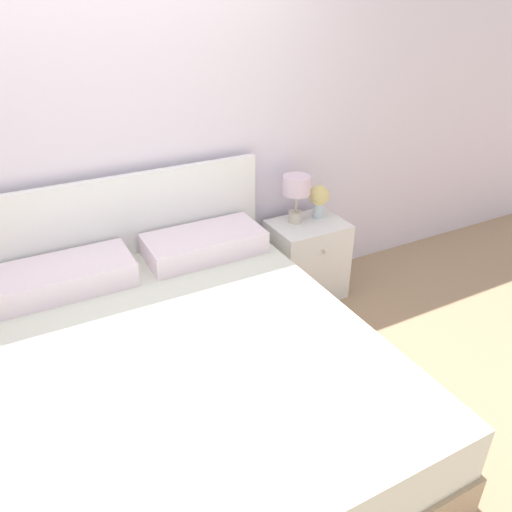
{
  "coord_description": "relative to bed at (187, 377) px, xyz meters",
  "views": [
    {
      "loc": [
        -0.58,
        -2.8,
        2.04
      ],
      "look_at": [
        0.6,
        -0.57,
        0.65
      ],
      "focal_mm": 35.0,
      "sensor_mm": 36.0,
      "label": 1
    }
  ],
  "objects": [
    {
      "name": "ground_plane",
      "position": [
        0.0,
        0.96,
        -0.3
      ],
      "size": [
        12.0,
        12.0,
        0.0
      ],
      "primitive_type": "plane",
      "color": "tan"
    },
    {
      "name": "wall_back",
      "position": [
        0.0,
        1.03,
        1.0
      ],
      "size": [
        8.0,
        0.06,
        2.6
      ],
      "color": "white",
      "rests_on": "ground_plane"
    },
    {
      "name": "bed",
      "position": [
        0.0,
        0.0,
        0.0
      ],
      "size": [
        1.74,
        2.07,
        1.06
      ],
      "color": "tan",
      "rests_on": "ground_plane"
    },
    {
      "name": "nightstand",
      "position": [
        1.2,
        0.75,
        -0.01
      ],
      "size": [
        0.51,
        0.41,
        0.58
      ],
      "color": "white",
      "rests_on": "ground_plane"
    },
    {
      "name": "table_lamp",
      "position": [
        1.13,
        0.81,
        0.52
      ],
      "size": [
        0.19,
        0.19,
        0.33
      ],
      "color": "beige",
      "rests_on": "nightstand"
    },
    {
      "name": "flower_vase",
      "position": [
        1.32,
        0.81,
        0.42
      ],
      "size": [
        0.14,
        0.14,
        0.23
      ],
      "color": "silver",
      "rests_on": "nightstand"
    }
  ]
}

